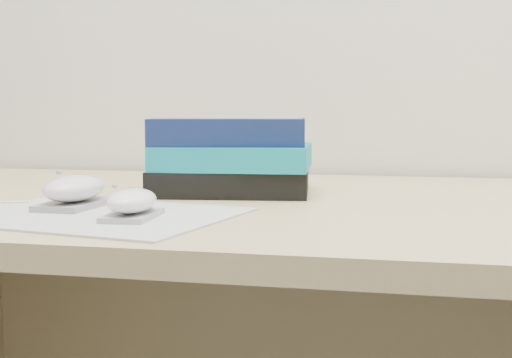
% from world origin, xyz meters
% --- Properties ---
extents(desk, '(1.60, 0.80, 0.73)m').
position_xyz_m(desk, '(0.00, 1.64, 0.50)').
color(desk, tan).
rests_on(desk, ground).
extents(mousepad, '(0.38, 0.32, 0.00)m').
position_xyz_m(mousepad, '(-0.26, 1.36, 0.73)').
color(mousepad, '#97969E').
rests_on(mousepad, desk).
extents(mouse_rear, '(0.07, 0.12, 0.05)m').
position_xyz_m(mouse_rear, '(-0.31, 1.41, 0.75)').
color(mouse_rear, gray).
rests_on(mouse_rear, mousepad).
extents(mouse_front, '(0.06, 0.10, 0.04)m').
position_xyz_m(mouse_front, '(-0.20, 1.34, 0.75)').
color(mouse_front, '#A0A0A2').
rests_on(mouse_front, mousepad).
extents(book_stack, '(0.27, 0.22, 0.12)m').
position_xyz_m(book_stack, '(-0.15, 1.64, 0.79)').
color(book_stack, black).
rests_on(book_stack, desk).
extents(pouch, '(0.13, 0.09, 0.12)m').
position_xyz_m(pouch, '(-0.13, 1.62, 0.79)').
color(pouch, black).
rests_on(pouch, desk).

